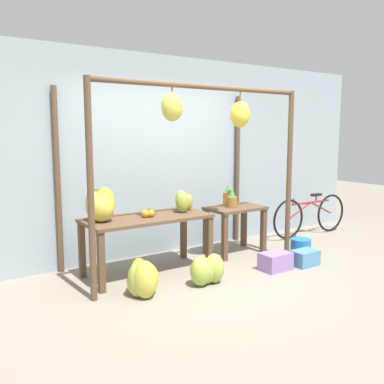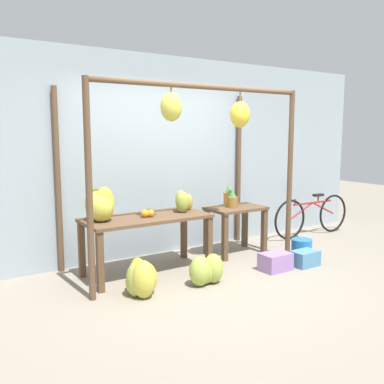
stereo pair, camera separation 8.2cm
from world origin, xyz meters
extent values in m
plane|color=gray|center=(0.00, 0.00, 0.00)|extent=(20.00, 20.00, 0.00)
cube|color=#99A8B2|center=(0.00, 1.57, 1.40)|extent=(8.00, 0.08, 2.80)
cylinder|color=brown|center=(-1.43, 0.38, 1.15)|extent=(0.07, 0.07, 2.29)
cylinder|color=brown|center=(1.43, 0.38, 1.15)|extent=(0.07, 0.07, 2.29)
cylinder|color=brown|center=(-1.43, 1.48, 1.15)|extent=(0.07, 0.07, 2.29)
cylinder|color=brown|center=(1.43, 1.48, 1.15)|extent=(0.07, 0.07, 2.29)
cylinder|color=brown|center=(0.00, 0.38, 2.26)|extent=(2.85, 0.06, 0.06)
cylinder|color=brown|center=(-0.46, 0.38, 2.21)|extent=(0.02, 0.02, 0.05)
ellipsoid|color=gold|center=(-0.46, 0.38, 2.02)|extent=(0.25, 0.22, 0.32)
cylinder|color=brown|center=(0.53, 0.38, 2.17)|extent=(0.02, 0.02, 0.11)
ellipsoid|color=gold|center=(0.53, 0.38, 1.96)|extent=(0.26, 0.23, 0.32)
cube|color=brown|center=(-0.55, 0.83, 0.70)|extent=(1.55, 0.70, 0.04)
cube|color=brown|center=(-1.28, 0.53, 0.34)|extent=(0.07, 0.07, 0.68)
cube|color=brown|center=(0.18, 0.53, 0.34)|extent=(0.07, 0.07, 0.68)
cube|color=brown|center=(-1.28, 1.13, 0.34)|extent=(0.07, 0.07, 0.68)
cube|color=brown|center=(0.18, 1.13, 0.34)|extent=(0.07, 0.07, 0.68)
cube|color=brown|center=(0.92, 0.92, 0.66)|extent=(0.81, 0.53, 0.04)
cube|color=brown|center=(0.56, 0.70, 0.32)|extent=(0.07, 0.07, 0.64)
cube|color=brown|center=(1.28, 0.70, 0.32)|extent=(0.07, 0.07, 0.64)
cube|color=brown|center=(0.56, 1.13, 0.32)|extent=(0.07, 0.07, 0.64)
cube|color=brown|center=(1.28, 1.13, 0.32)|extent=(0.07, 0.07, 0.64)
ellipsoid|color=yellow|center=(-1.08, 0.85, 0.92)|extent=(0.32, 0.32, 0.40)
ellipsoid|color=#9EB247|center=(-1.17, 0.95, 0.91)|extent=(0.31, 0.32, 0.38)
ellipsoid|color=gold|center=(-1.14, 0.84, 0.88)|extent=(0.38, 0.39, 0.33)
sphere|color=orange|center=(-0.52, 0.77, 0.76)|extent=(0.09, 0.09, 0.09)
sphere|color=orange|center=(-0.57, 0.83, 0.75)|extent=(0.07, 0.07, 0.07)
sphere|color=orange|center=(-0.50, 0.87, 0.76)|extent=(0.09, 0.09, 0.09)
sphere|color=orange|center=(-0.60, 0.79, 0.76)|extent=(0.09, 0.09, 0.09)
sphere|color=orange|center=(-0.53, 0.80, 0.75)|extent=(0.07, 0.07, 0.07)
sphere|color=orange|center=(-0.57, 0.79, 0.76)|extent=(0.08, 0.08, 0.08)
cylinder|color=#B27F38|center=(0.90, 1.05, 0.78)|extent=(0.15, 0.15, 0.20)
cone|color=#428442|center=(0.90, 1.05, 0.93)|extent=(0.10, 0.10, 0.11)
cylinder|color=olive|center=(0.85, 0.91, 0.76)|extent=(0.14, 0.14, 0.15)
cone|color=#428442|center=(0.85, 0.91, 0.89)|extent=(0.10, 0.10, 0.12)
ellipsoid|color=gold|center=(-0.90, 0.23, 0.18)|extent=(0.38, 0.39, 0.36)
ellipsoid|color=yellow|center=(-0.94, 0.29, 0.20)|extent=(0.27, 0.28, 0.39)
ellipsoid|color=yellow|center=(-0.99, 0.23, 0.15)|extent=(0.30, 0.28, 0.31)
ellipsoid|color=#9EB247|center=(-1.01, 0.20, 0.19)|extent=(0.21, 0.23, 0.37)
ellipsoid|color=gold|center=(-0.96, 0.12, 0.21)|extent=(0.34, 0.35, 0.41)
ellipsoid|color=#9EB247|center=(-0.07, 0.10, 0.17)|extent=(0.33, 0.34, 0.35)
ellipsoid|color=gold|center=(-0.17, 0.14, 0.15)|extent=(0.24, 0.25, 0.30)
ellipsoid|color=#9EB247|center=(-0.26, 0.10, 0.17)|extent=(0.36, 0.35, 0.34)
ellipsoid|color=#9EB247|center=(-0.17, 0.13, 0.15)|extent=(0.23, 0.26, 0.30)
cube|color=#9970B7|center=(0.86, 0.03, 0.11)|extent=(0.39, 0.27, 0.22)
cylinder|color=blue|center=(1.66, 0.33, 0.11)|extent=(0.29, 0.29, 0.23)
torus|color=black|center=(3.19, 1.02, 0.33)|extent=(0.66, 0.05, 0.66)
torus|color=black|center=(2.16, 1.05, 0.33)|extent=(0.66, 0.05, 0.66)
cylinder|color=maroon|center=(2.68, 1.04, 0.56)|extent=(0.88, 0.05, 0.03)
cylinder|color=maroon|center=(2.94, 1.03, 0.45)|extent=(0.53, 0.04, 0.26)
cylinder|color=maroon|center=(2.42, 1.04, 0.45)|extent=(0.53, 0.04, 0.26)
cylinder|color=maroon|center=(2.81, 1.03, 0.61)|extent=(0.02, 0.02, 0.10)
cube|color=black|center=(2.81, 1.03, 0.68)|extent=(0.20, 0.08, 0.04)
cylinder|color=maroon|center=(2.26, 1.05, 0.61)|extent=(0.02, 0.02, 0.10)
ellipsoid|color=#B2993D|center=(0.10, 0.91, 0.83)|extent=(0.14, 0.12, 0.22)
ellipsoid|color=#93A33D|center=(-0.05, 0.80, 0.86)|extent=(0.20, 0.18, 0.28)
ellipsoid|color=#B2993D|center=(-0.02, 0.90, 0.86)|extent=(0.17, 0.18, 0.28)
ellipsoid|color=gold|center=(0.00, 0.88, 0.83)|extent=(0.18, 0.20, 0.22)
cube|color=#4C84B2|center=(1.31, -0.05, 0.10)|extent=(0.35, 0.24, 0.20)
camera|label=1|loc=(-2.97, -3.73, 1.75)|focal=40.00mm
camera|label=2|loc=(-2.90, -3.78, 1.75)|focal=40.00mm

